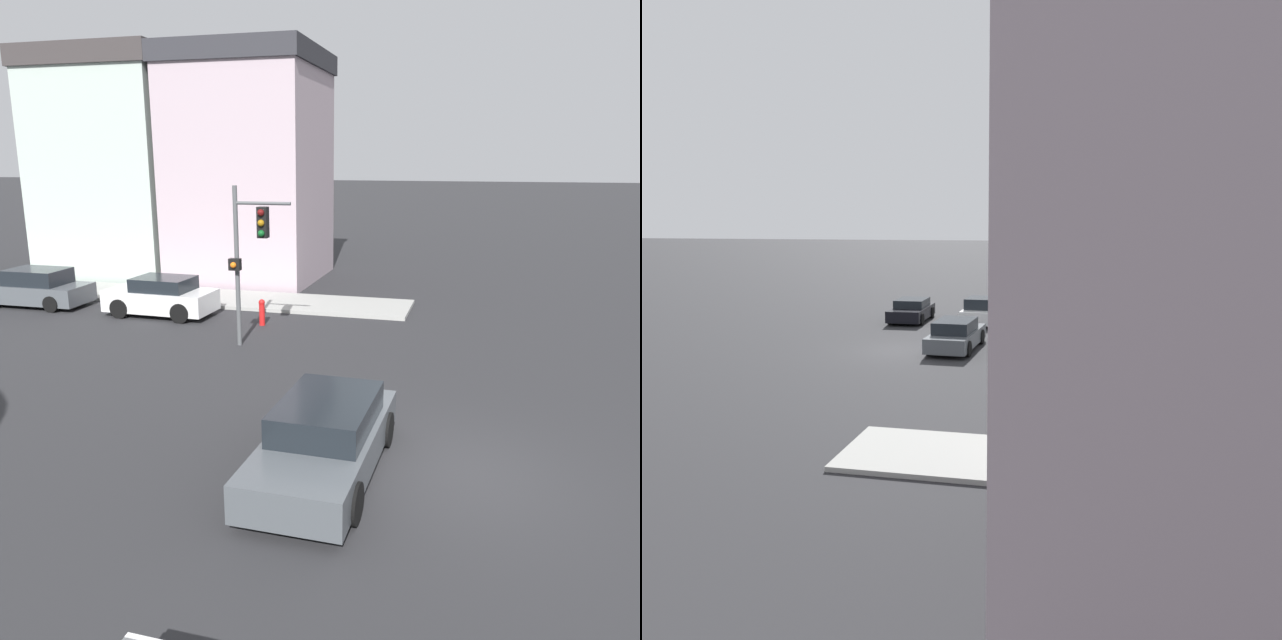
% 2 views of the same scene
% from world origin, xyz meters
% --- Properties ---
extents(ground_plane, '(300.00, 300.00, 0.00)m').
position_xyz_m(ground_plane, '(0.00, 0.00, 0.00)').
color(ground_plane, '#28282B').
extents(rowhouse_backdrop, '(7.00, 13.47, 10.43)m').
position_xyz_m(rowhouse_backdrop, '(17.34, 13.99, 5.22)').
color(rowhouse_backdrop, '#B29EA8').
rests_on(rowhouse_backdrop, ground_plane).
extents(traffic_signal, '(0.59, 1.86, 4.85)m').
position_xyz_m(traffic_signal, '(6.54, 6.47, 3.15)').
color(traffic_signal, '#515456').
rests_on(traffic_signal, ground_plane).
extents(crossing_car_0, '(4.69, 2.04, 1.39)m').
position_xyz_m(crossing_car_0, '(-0.58, 2.30, 0.67)').
color(crossing_car_0, '#4C5156').
rests_on(crossing_car_0, ground_plane).
extents(parked_car_0, '(1.96, 3.98, 1.43)m').
position_xyz_m(parked_car_0, '(9.36, 11.05, 0.69)').
color(parked_car_0, silver).
rests_on(parked_car_0, ground_plane).
extents(parked_car_1, '(1.94, 4.24, 1.46)m').
position_xyz_m(parked_car_1, '(9.53, 16.57, 0.68)').
color(parked_car_1, '#4C5156').
rests_on(parked_car_1, ground_plane).
extents(fire_hydrant, '(0.22, 0.22, 0.92)m').
position_xyz_m(fire_hydrant, '(8.97, 7.02, 0.49)').
color(fire_hydrant, red).
rests_on(fire_hydrant, ground_plane).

